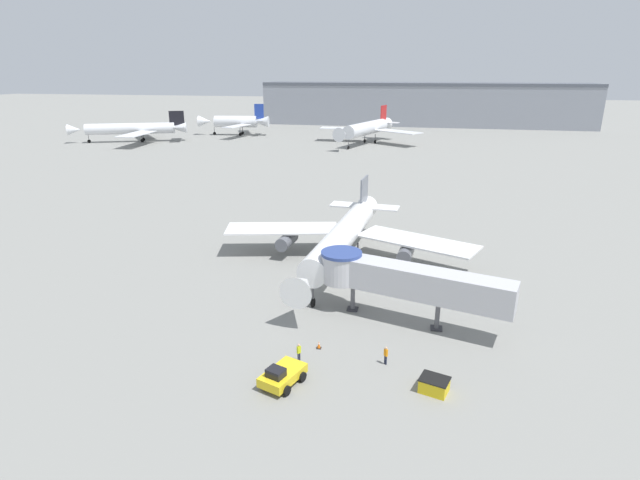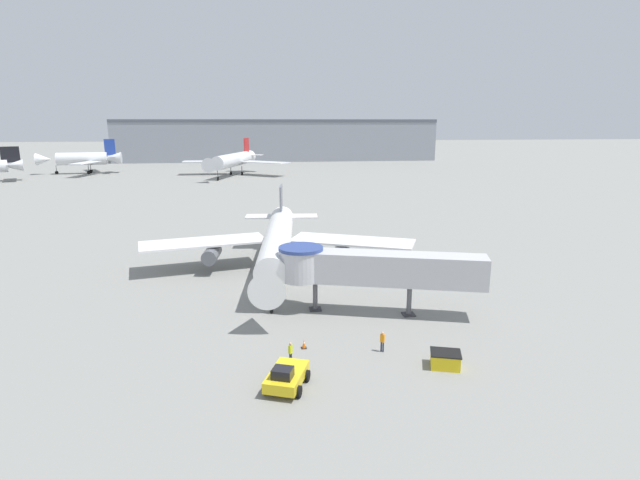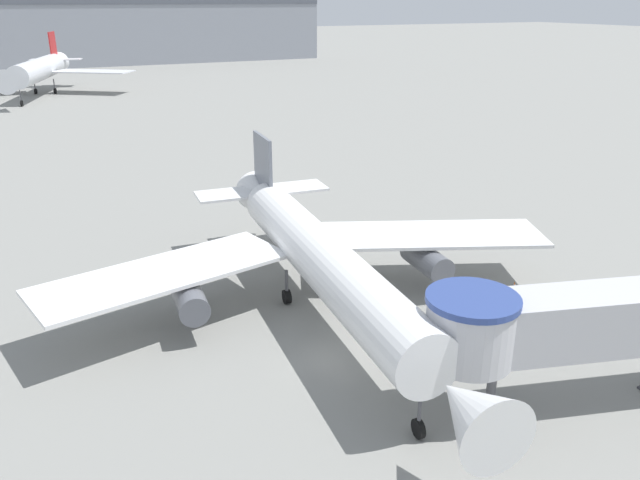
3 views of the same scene
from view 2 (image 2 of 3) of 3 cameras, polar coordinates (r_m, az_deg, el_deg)
ground_plane at (r=53.55m, az=-6.11°, el=-5.37°), size 800.00×800.00×0.00m
main_airplane at (r=57.31m, az=-4.89°, el=-0.23°), size 32.92×32.09×8.68m
jet_bridge at (r=45.24m, az=5.23°, el=-3.13°), size 18.35×7.79×6.02m
pushback_tug_yellow at (r=34.15m, az=-3.88°, el=-15.31°), size 3.36×4.32×1.78m
service_container_yellow at (r=37.79m, az=14.13°, el=-13.11°), size 2.55×2.25×1.14m
traffic_cone_apron_front at (r=35.16m, az=-2.65°, el=-15.17°), size 0.48×0.48×0.79m
traffic_cone_starboard_wing at (r=57.58m, az=8.28°, el=-3.75°), size 0.40×0.40×0.67m
traffic_cone_near_nose at (r=39.55m, az=-1.85°, el=-11.82°), size 0.42×0.42×0.69m
ground_crew_marshaller at (r=39.04m, az=7.14°, el=-11.29°), size 0.35×0.34×1.62m
ground_crew_wing_walker at (r=37.05m, az=-3.39°, el=-12.59°), size 0.33×0.37×1.66m
background_jet_red_tail at (r=163.45m, az=-9.88°, el=8.99°), size 34.68×36.66×11.52m
background_jet_blue_tail at (r=185.66m, az=-25.40°, el=8.39°), size 26.52×30.30×11.30m
terminal_building at (r=226.03m, az=-4.85°, el=11.32°), size 138.35×19.64×17.84m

